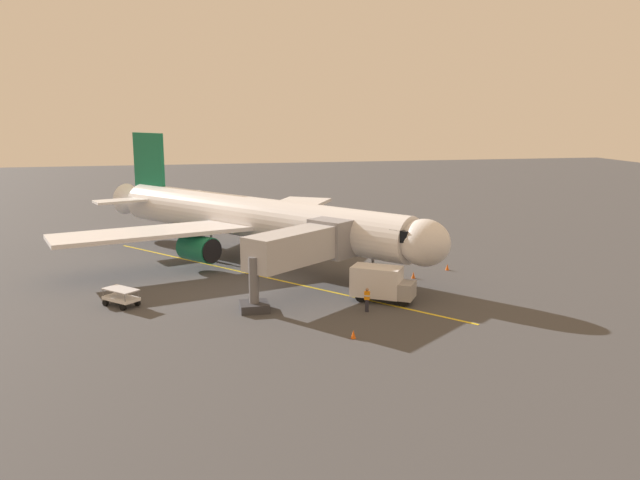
{
  "coord_description": "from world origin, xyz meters",
  "views": [
    {
      "loc": [
        7.1,
        59.42,
        14.08
      ],
      "look_at": [
        -4.03,
        5.92,
        3.0
      ],
      "focal_mm": 36.68,
      "sensor_mm": 36.0,
      "label": 1
    }
  ],
  "objects_px": {
    "ground_crew_marshaller": "(367,299)",
    "baggage_cart_portside": "(121,297)",
    "jet_bridge": "(306,246)",
    "safety_cone_wing_starboard": "(413,275)",
    "box_truck_near_nose": "(382,283)",
    "safety_cone_wing_port": "(353,334)",
    "safety_cone_nose_left": "(447,267)",
    "safety_cone_nose_right": "(253,301)",
    "airplane": "(251,218)"
  },
  "relations": [
    {
      "from": "airplane",
      "to": "safety_cone_nose_left",
      "type": "xyz_separation_m",
      "value": [
        -16.51,
        7.36,
        -3.73
      ]
    },
    {
      "from": "safety_cone_wing_starboard",
      "to": "safety_cone_nose_left",
      "type": "bearing_deg",
      "value": -151.93
    },
    {
      "from": "jet_bridge",
      "to": "ground_crew_marshaller",
      "type": "bearing_deg",
      "value": 122.15
    },
    {
      "from": "jet_bridge",
      "to": "box_truck_near_nose",
      "type": "height_order",
      "value": "jet_bridge"
    },
    {
      "from": "safety_cone_nose_left",
      "to": "ground_crew_marshaller",
      "type": "bearing_deg",
      "value": 44.71
    },
    {
      "from": "safety_cone_wing_port",
      "to": "safety_cone_nose_left",
      "type": "bearing_deg",
      "value": -129.48
    },
    {
      "from": "safety_cone_nose_right",
      "to": "safety_cone_wing_starboard",
      "type": "xyz_separation_m",
      "value": [
        -14.0,
        -4.86,
        0.0
      ]
    },
    {
      "from": "airplane",
      "to": "box_truck_near_nose",
      "type": "height_order",
      "value": "airplane"
    },
    {
      "from": "box_truck_near_nose",
      "to": "safety_cone_wing_starboard",
      "type": "relative_size",
      "value": 8.96
    },
    {
      "from": "jet_bridge",
      "to": "safety_cone_nose_left",
      "type": "height_order",
      "value": "jet_bridge"
    },
    {
      "from": "box_truck_near_nose",
      "to": "safety_cone_nose_right",
      "type": "distance_m",
      "value": 9.54
    },
    {
      "from": "airplane",
      "to": "ground_crew_marshaller",
      "type": "height_order",
      "value": "airplane"
    },
    {
      "from": "ground_crew_marshaller",
      "to": "safety_cone_wing_starboard",
      "type": "relative_size",
      "value": 3.11
    },
    {
      "from": "jet_bridge",
      "to": "baggage_cart_portside",
      "type": "bearing_deg",
      "value": 1.67
    },
    {
      "from": "ground_crew_marshaller",
      "to": "airplane",
      "type": "bearing_deg",
      "value": -70.25
    },
    {
      "from": "ground_crew_marshaller",
      "to": "baggage_cart_portside",
      "type": "bearing_deg",
      "value": -16.18
    },
    {
      "from": "baggage_cart_portside",
      "to": "safety_cone_nose_right",
      "type": "relative_size",
      "value": 5.17
    },
    {
      "from": "safety_cone_wing_starboard",
      "to": "safety_cone_wing_port",
      "type": "bearing_deg",
      "value": 56.67
    },
    {
      "from": "baggage_cart_portside",
      "to": "safety_cone_nose_right",
      "type": "height_order",
      "value": "baggage_cart_portside"
    },
    {
      "from": "ground_crew_marshaller",
      "to": "baggage_cart_portside",
      "type": "relative_size",
      "value": 0.6
    },
    {
      "from": "airplane",
      "to": "box_truck_near_nose",
      "type": "bearing_deg",
      "value": 117.63
    },
    {
      "from": "box_truck_near_nose",
      "to": "safety_cone_wing_port",
      "type": "bearing_deg",
      "value": 60.74
    },
    {
      "from": "ground_crew_marshaller",
      "to": "safety_cone_wing_port",
      "type": "distance_m",
      "value": 5.63
    },
    {
      "from": "safety_cone_wing_starboard",
      "to": "airplane",
      "type": "bearing_deg",
      "value": -36.81
    },
    {
      "from": "safety_cone_wing_port",
      "to": "jet_bridge",
      "type": "bearing_deg",
      "value": -84.27
    },
    {
      "from": "safety_cone_wing_starboard",
      "to": "jet_bridge",
      "type": "bearing_deg",
      "value": 15.61
    },
    {
      "from": "airplane",
      "to": "safety_cone_wing_starboard",
      "type": "bearing_deg",
      "value": 143.19
    },
    {
      "from": "ground_crew_marshaller",
      "to": "safety_cone_nose_right",
      "type": "bearing_deg",
      "value": -22.57
    },
    {
      "from": "ground_crew_marshaller",
      "to": "box_truck_near_nose",
      "type": "distance_m",
      "value": 2.82
    },
    {
      "from": "ground_crew_marshaller",
      "to": "baggage_cart_portside",
      "type": "xyz_separation_m",
      "value": [
        17.04,
        -4.94,
        -0.23
      ]
    },
    {
      "from": "jet_bridge",
      "to": "safety_cone_wing_starboard",
      "type": "height_order",
      "value": "jet_bridge"
    },
    {
      "from": "jet_bridge",
      "to": "airplane",
      "type": "bearing_deg",
      "value": -76.47
    },
    {
      "from": "jet_bridge",
      "to": "safety_cone_wing_starboard",
      "type": "xyz_separation_m",
      "value": [
        -9.69,
        -2.71,
        -3.49
      ]
    },
    {
      "from": "baggage_cart_portside",
      "to": "safety_cone_nose_left",
      "type": "bearing_deg",
      "value": -169.23
    },
    {
      "from": "jet_bridge",
      "to": "box_truck_near_nose",
      "type": "bearing_deg",
      "value": 148.0
    },
    {
      "from": "box_truck_near_nose",
      "to": "safety_cone_nose_right",
      "type": "relative_size",
      "value": 8.96
    },
    {
      "from": "safety_cone_nose_left",
      "to": "safety_cone_nose_right",
      "type": "xyz_separation_m",
      "value": [
        17.9,
        6.94,
        0.0
      ]
    },
    {
      "from": "ground_crew_marshaller",
      "to": "safety_cone_wing_port",
      "type": "height_order",
      "value": "ground_crew_marshaller"
    },
    {
      "from": "safety_cone_nose_right",
      "to": "safety_cone_wing_starboard",
      "type": "distance_m",
      "value": 14.82
    },
    {
      "from": "airplane",
      "to": "baggage_cart_portside",
      "type": "height_order",
      "value": "airplane"
    },
    {
      "from": "jet_bridge",
      "to": "box_truck_near_nose",
      "type": "relative_size",
      "value": 2.05
    },
    {
      "from": "safety_cone_nose_left",
      "to": "box_truck_near_nose",
      "type": "bearing_deg",
      "value": 43.24
    },
    {
      "from": "box_truck_near_nose",
      "to": "safety_cone_nose_left",
      "type": "relative_size",
      "value": 8.96
    },
    {
      "from": "box_truck_near_nose",
      "to": "baggage_cart_portside",
      "type": "xyz_separation_m",
      "value": [
        18.79,
        -2.79,
        -0.73
      ]
    },
    {
      "from": "safety_cone_wing_port",
      "to": "baggage_cart_portside",
      "type": "bearing_deg",
      "value": -34.28
    },
    {
      "from": "jet_bridge",
      "to": "safety_cone_nose_right",
      "type": "relative_size",
      "value": 18.35
    },
    {
      "from": "safety_cone_wing_port",
      "to": "safety_cone_wing_starboard",
      "type": "height_order",
      "value": "same"
    },
    {
      "from": "ground_crew_marshaller",
      "to": "safety_cone_wing_port",
      "type": "bearing_deg",
      "value": 65.6
    },
    {
      "from": "airplane",
      "to": "safety_cone_wing_starboard",
      "type": "height_order",
      "value": "airplane"
    },
    {
      "from": "ground_crew_marshaller",
      "to": "box_truck_near_nose",
      "type": "height_order",
      "value": "box_truck_near_nose"
    }
  ]
}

